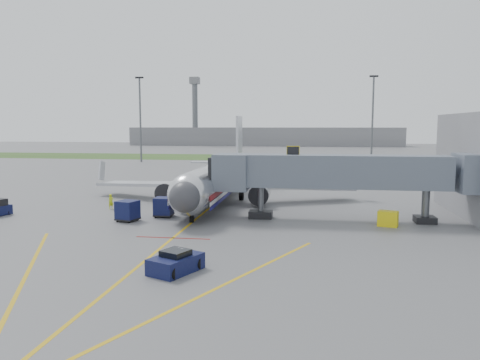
# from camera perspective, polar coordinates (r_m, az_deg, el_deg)

# --- Properties ---
(ground) EXTENTS (400.00, 400.00, 0.00)m
(ground) POSITION_cam_1_polar(r_m,az_deg,el_deg) (41.13, -6.59, -5.73)
(ground) COLOR #565659
(ground) RESTS_ON ground
(grass_strip) EXTENTS (300.00, 25.00, 0.01)m
(grass_strip) POSITION_cam_1_polar(r_m,az_deg,el_deg) (129.50, 3.80, 2.74)
(grass_strip) COLOR #2D4C1E
(grass_strip) RESTS_ON ground
(apron_markings) EXTENTS (21.52, 50.00, 0.01)m
(apron_markings) POSITION_cam_1_polar(r_m,az_deg,el_deg) (34.24, -9.83, -8.31)
(apron_markings) COLOR gold
(apron_markings) RESTS_ON ground
(airliner) EXTENTS (32.10, 35.67, 10.25)m
(airliner) POSITION_cam_1_polar(r_m,az_deg,el_deg) (55.38, -2.53, 0.28)
(airliner) COLOR silver
(airliner) RESTS_ON ground
(jet_bridge) EXTENTS (25.30, 4.00, 6.90)m
(jet_bridge) POSITION_cam_1_polar(r_m,az_deg,el_deg) (44.05, 11.48, 0.89)
(jet_bridge) COLOR slate
(jet_bridge) RESTS_ON ground
(light_mast_left) EXTENTS (2.00, 0.44, 20.40)m
(light_mast_left) POSITION_cam_1_polar(r_m,az_deg,el_deg) (116.10, -12.06, 7.48)
(light_mast_left) COLOR #595B60
(light_mast_left) RESTS_ON ground
(light_mast_right) EXTENTS (2.00, 0.44, 20.40)m
(light_mast_right) POSITION_cam_1_polar(r_m,az_deg,el_deg) (114.71, 15.86, 7.39)
(light_mast_right) COLOR #595B60
(light_mast_right) RESTS_ON ground
(distant_terminal) EXTENTS (120.00, 14.00, 8.00)m
(distant_terminal) POSITION_cam_1_polar(r_m,az_deg,el_deg) (209.84, 2.87, 5.32)
(distant_terminal) COLOR slate
(distant_terminal) RESTS_ON ground
(control_tower) EXTENTS (4.00, 4.00, 30.00)m
(control_tower) POSITION_cam_1_polar(r_m,az_deg,el_deg) (210.12, -5.51, 8.94)
(control_tower) COLOR #595B60
(control_tower) RESTS_ON ground
(pushback_tug) EXTENTS (3.16, 3.77, 1.35)m
(pushback_tug) POSITION_cam_1_polar(r_m,az_deg,el_deg) (28.86, -7.84, -9.96)
(pushback_tug) COLOR #0C0D37
(pushback_tug) RESTS_ON ground
(baggage_cart_a) EXTENTS (1.81, 1.81, 1.87)m
(baggage_cart_a) POSITION_cam_1_polar(r_m,az_deg,el_deg) (45.92, -9.29, -3.26)
(baggage_cart_a) COLOR #0C0D37
(baggage_cart_a) RESTS_ON ground
(baggage_cart_b) EXTENTS (2.15, 2.15, 1.89)m
(baggage_cart_b) POSITION_cam_1_polar(r_m,az_deg,el_deg) (44.49, -13.55, -3.66)
(baggage_cart_b) COLOR #0C0D37
(baggage_cart_b) RESTS_ON ground
(baggage_cart_c) EXTENTS (1.81, 1.81, 1.79)m
(baggage_cart_c) POSITION_cam_1_polar(r_m,az_deg,el_deg) (52.46, -6.68, -2.03)
(baggage_cart_c) COLOR #0C0D37
(baggage_cart_c) RESTS_ON ground
(belt_loader) EXTENTS (2.50, 3.94, 1.88)m
(belt_loader) POSITION_cam_1_polar(r_m,az_deg,el_deg) (56.00, -5.09, -1.92)
(belt_loader) COLOR #0C0D37
(belt_loader) RESTS_ON ground
(ground_power_cart) EXTENTS (1.93, 1.56, 1.34)m
(ground_power_cart) POSITION_cam_1_polar(r_m,az_deg,el_deg) (43.11, 17.59, -4.53)
(ground_power_cart) COLOR yellow
(ground_power_cart) RESTS_ON ground
(ramp_worker) EXTENTS (0.66, 0.69, 1.60)m
(ramp_worker) POSITION_cam_1_polar(r_m,az_deg,el_deg) (51.30, -15.45, -2.55)
(ramp_worker) COLOR #C3D819
(ramp_worker) RESTS_ON ground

